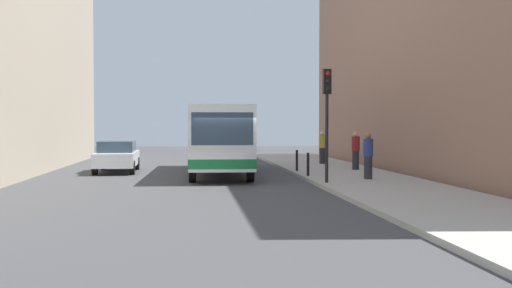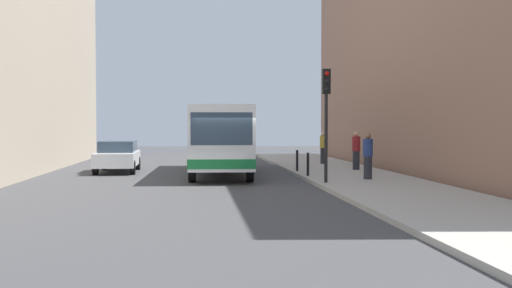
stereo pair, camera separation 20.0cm
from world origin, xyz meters
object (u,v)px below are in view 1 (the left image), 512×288
(pedestrian_mid_sidewalk, at_px, (356,150))
(pedestrian_far_sidewalk, at_px, (322,147))
(traffic_light, at_px, (327,104))
(pedestrian_near_signal, at_px, (368,156))
(bus, at_px, (220,136))
(bollard_near, at_px, (308,164))
(bollard_mid, at_px, (297,161))
(car_beside_bus, at_px, (117,156))

(pedestrian_mid_sidewalk, bearing_deg, pedestrian_far_sidewalk, -61.71)
(traffic_light, xyz_separation_m, pedestrian_near_signal, (1.92, 1.24, -1.96))
(bus, xyz_separation_m, pedestrian_far_sidewalk, (5.75, 4.22, -0.70))
(bollard_near, bearing_deg, pedestrian_near_signal, -39.96)
(bollard_mid, relative_size, pedestrian_far_sidewalk, 0.55)
(pedestrian_mid_sidewalk, bearing_deg, traffic_light, 85.93)
(traffic_light, bearing_deg, pedestrian_mid_sidewalk, 65.23)
(traffic_light, relative_size, pedestrian_far_sidewalk, 2.35)
(car_beside_bus, distance_m, pedestrian_near_signal, 12.09)
(traffic_light, bearing_deg, bollard_mid, 91.04)
(bollard_mid, distance_m, pedestrian_mid_sidewalk, 2.96)
(bus, xyz_separation_m, car_beside_bus, (-4.78, 1.40, -0.94))
(bus, height_order, pedestrian_near_signal, bus)
(bollard_mid, height_order, pedestrian_far_sidewalk, pedestrian_far_sidewalk)
(bus, xyz_separation_m, pedestrian_mid_sidewalk, (6.34, -0.21, -0.68))
(pedestrian_near_signal, distance_m, pedestrian_far_sidewalk, 9.21)
(bus, bearing_deg, pedestrian_near_signal, 139.47)
(pedestrian_near_signal, height_order, pedestrian_far_sidewalk, pedestrian_near_signal)
(traffic_light, distance_m, pedestrian_mid_sidewalk, 6.92)
(bollard_mid, bearing_deg, traffic_light, -88.96)
(bus, distance_m, car_beside_bus, 5.07)
(pedestrian_mid_sidewalk, bearing_deg, bollard_mid, 30.97)
(car_beside_bus, relative_size, traffic_light, 1.08)
(car_beside_bus, bearing_deg, bollard_near, 149.38)
(bollard_near, distance_m, bollard_mid, 2.57)
(bollard_near, height_order, bollard_mid, same)
(bus, bearing_deg, traffic_light, 121.57)
(pedestrian_mid_sidewalk, relative_size, pedestrian_far_sidewalk, 1.03)
(car_beside_bus, height_order, pedestrian_mid_sidewalk, pedestrian_mid_sidewalk)
(car_beside_bus, bearing_deg, pedestrian_far_sidewalk, -165.94)
(bus, bearing_deg, car_beside_bus, -14.57)
(traffic_light, relative_size, bollard_near, 4.32)
(traffic_light, distance_m, bollard_mid, 5.99)
(car_beside_bus, height_order, pedestrian_near_signal, pedestrian_near_signal)
(pedestrian_near_signal, bearing_deg, car_beside_bus, 15.75)
(car_beside_bus, relative_size, pedestrian_near_signal, 2.47)
(pedestrian_mid_sidewalk, bearing_deg, pedestrian_near_signal, 100.52)
(bus, relative_size, pedestrian_mid_sidewalk, 6.21)
(traffic_light, xyz_separation_m, bollard_mid, (-0.10, 5.50, -2.38))
(bus, relative_size, pedestrian_near_signal, 6.19)
(bollard_mid, bearing_deg, bollard_near, -90.00)
(bollard_mid, xyz_separation_m, pedestrian_mid_sidewalk, (2.88, 0.52, 0.42))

